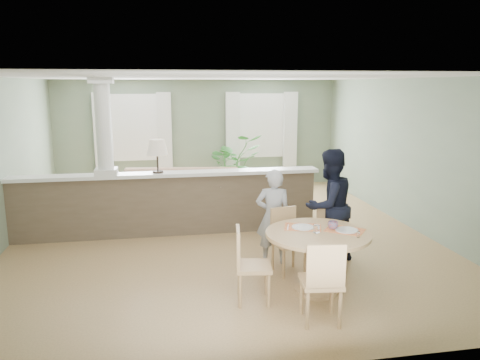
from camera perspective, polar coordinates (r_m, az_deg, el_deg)
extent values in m
plane|color=tan|center=(8.24, -2.31, -6.72)|extent=(8.00, 8.00, 0.00)
cube|color=gray|center=(11.86, -5.06, 5.57)|extent=(7.00, 0.02, 2.70)
cube|color=gray|center=(9.08, 20.09, 3.05)|extent=(0.02, 8.00, 2.70)
cube|color=gray|center=(4.09, 5.36, -6.10)|extent=(7.00, 0.02, 2.70)
cube|color=white|center=(7.82, -2.48, 12.40)|extent=(7.00, 8.00, 0.02)
cube|color=white|center=(11.78, -12.88, 6.25)|extent=(1.10, 0.02, 1.50)
cube|color=white|center=(11.75, -12.89, 6.24)|extent=(1.22, 0.04, 1.62)
cube|color=white|center=(12.06, 2.58, 6.65)|extent=(1.10, 0.02, 1.50)
cube|color=white|center=(12.04, 2.60, 6.64)|extent=(1.22, 0.04, 1.62)
cube|color=silver|center=(11.78, -16.49, 4.60)|extent=(0.35, 0.10, 2.30)
cube|color=silver|center=(11.71, -9.16, 4.89)|extent=(0.35, 0.10, 2.30)
cube|color=silver|center=(11.86, -0.89, 5.12)|extent=(0.35, 0.10, 2.30)
cube|color=silver|center=(12.19, 6.11, 5.24)|extent=(0.35, 0.10, 2.30)
cube|color=brown|center=(8.22, -8.78, -3.09)|extent=(5.20, 0.22, 1.05)
cube|color=white|center=(8.09, -8.90, 0.71)|extent=(5.32, 0.36, 0.06)
cube|color=white|center=(8.12, -15.98, 1.01)|extent=(0.36, 0.36, 0.10)
cylinder|color=white|center=(8.02, -16.28, 6.25)|extent=(0.26, 0.26, 1.39)
cube|color=white|center=(7.99, -16.59, 11.57)|extent=(0.38, 0.38, 0.10)
cylinder|color=black|center=(8.08, -9.97, 0.99)|extent=(0.18, 0.18, 0.03)
cylinder|color=black|center=(8.06, -10.01, 2.07)|extent=(0.03, 0.03, 0.28)
cone|color=beige|center=(8.02, -10.08, 3.98)|extent=(0.36, 0.36, 0.26)
imported|color=#87654A|center=(9.43, -7.30, -1.62)|extent=(3.19, 1.58, 0.89)
imported|color=#316E2C|center=(11.26, -0.77, 2.04)|extent=(1.59, 1.48, 1.44)
cylinder|color=tan|center=(6.19, 9.25, -13.09)|extent=(0.55, 0.55, 0.04)
cylinder|color=tan|center=(6.04, 9.36, -9.87)|extent=(0.15, 0.15, 0.70)
cylinder|color=tan|center=(5.92, 9.48, -6.51)|extent=(1.30, 1.30, 0.04)
cube|color=#B92931|center=(6.09, 7.65, -5.70)|extent=(0.54, 0.46, 0.01)
cube|color=#B92931|center=(6.05, 12.66, -5.98)|extent=(0.57, 0.55, 0.01)
cylinder|color=silver|center=(6.05, 7.65, -5.70)|extent=(0.28, 0.28, 0.01)
cylinder|color=silver|center=(6.03, 12.88, -5.97)|extent=(0.28, 0.28, 0.01)
cylinder|color=white|center=(5.87, 9.31, -5.90)|extent=(0.08, 0.08, 0.09)
cube|color=silver|center=(6.00, 7.05, -5.76)|extent=(0.07, 0.18, 0.00)
cube|color=silver|center=(6.05, 5.85, -5.72)|extent=(0.08, 0.22, 0.00)
cylinder|color=white|center=(5.82, 14.22, -6.45)|extent=(0.04, 0.04, 0.07)
cylinder|color=silver|center=(5.80, 14.24, -6.07)|extent=(0.04, 0.04, 0.01)
imported|color=#266EB3|center=(6.06, 11.26, -5.44)|extent=(0.16, 0.16, 0.10)
cube|color=tan|center=(6.56, 5.99, -7.61)|extent=(0.48, 0.48, 0.05)
cylinder|color=tan|center=(6.43, 5.34, -10.17)|extent=(0.04, 0.04, 0.42)
cylinder|color=tan|center=(6.59, 7.92, -9.71)|extent=(0.04, 0.04, 0.42)
cylinder|color=tan|center=(6.71, 4.01, -9.22)|extent=(0.04, 0.04, 0.42)
cylinder|color=tan|center=(6.85, 6.52, -8.81)|extent=(0.04, 0.04, 0.42)
cube|color=tan|center=(6.64, 5.28, -5.16)|extent=(0.39, 0.12, 0.45)
cube|color=tan|center=(6.82, 11.15, -6.95)|extent=(0.48, 0.48, 0.05)
cylinder|color=tan|center=(6.71, 9.92, -9.33)|extent=(0.04, 0.04, 0.43)
cylinder|color=tan|center=(6.78, 12.77, -9.23)|extent=(0.04, 0.04, 0.43)
cylinder|color=tan|center=(7.02, 9.44, -8.35)|extent=(0.04, 0.04, 0.43)
cylinder|color=tan|center=(7.08, 12.16, -8.27)|extent=(0.04, 0.04, 0.43)
cube|color=tan|center=(6.92, 10.92, -4.51)|extent=(0.40, 0.11, 0.46)
cube|color=tan|center=(5.32, 9.84, -12.13)|extent=(0.49, 0.49, 0.05)
cylinder|color=tan|center=(5.61, 11.15, -13.59)|extent=(0.04, 0.04, 0.45)
cylinder|color=tan|center=(5.54, 7.51, -13.81)|extent=(0.04, 0.04, 0.45)
cylinder|color=tan|center=(5.31, 12.10, -15.18)|extent=(0.04, 0.04, 0.45)
cylinder|color=tan|center=(5.23, 8.23, -15.44)|extent=(0.04, 0.04, 0.45)
cube|color=tan|center=(5.04, 10.44, -10.32)|extent=(0.42, 0.09, 0.48)
cube|color=tan|center=(5.70, 1.68, -10.50)|extent=(0.47, 0.47, 0.05)
cylinder|color=tan|center=(5.65, 3.52, -13.30)|extent=(0.04, 0.04, 0.43)
cylinder|color=tan|center=(5.96, 3.22, -11.94)|extent=(0.04, 0.04, 0.43)
cylinder|color=tan|center=(5.63, 0.01, -13.37)|extent=(0.04, 0.04, 0.43)
cylinder|color=tan|center=(5.94, -0.09, -12.00)|extent=(0.04, 0.04, 0.43)
cube|color=tan|center=(5.60, -0.25, -8.18)|extent=(0.10, 0.40, 0.46)
imported|color=#9E9EA3|center=(6.82, 4.09, -4.48)|extent=(0.58, 0.44, 1.41)
imported|color=black|center=(6.97, 10.79, -3.13)|extent=(1.00, 0.90, 1.68)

